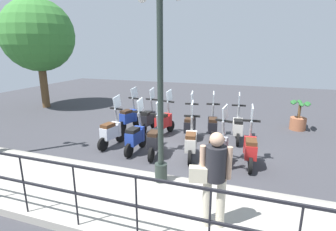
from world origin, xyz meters
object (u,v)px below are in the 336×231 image
(scooter_far_4, at_px, (148,119))
(tree_large, at_px, (38,36))
(scooter_near_2, at_px, (191,142))
(scooter_near_0, at_px, (250,148))
(scooter_far_1, at_px, (213,125))
(scooter_far_5, at_px, (129,117))
(scooter_near_5, at_px, (111,131))
(lamp_post_near, at_px, (160,96))
(scooter_near_3, at_px, (155,140))
(scooter_far_0, at_px, (238,127))
(pedestrian_with_bag, at_px, (214,173))
(scooter_far_2, at_px, (190,125))
(scooter_near_1, at_px, (219,148))
(scooter_near_4, at_px, (136,136))
(scooter_far_3, at_px, (164,121))
(potted_palm, at_px, (298,118))

(scooter_far_4, bearing_deg, tree_large, 77.37)
(tree_large, bearing_deg, scooter_near_2, -113.92)
(scooter_near_0, distance_m, scooter_far_1, 2.09)
(scooter_near_0, xyz_separation_m, scooter_far_1, (1.68, 1.24, 0.00))
(tree_large, bearing_deg, scooter_far_5, -109.14)
(scooter_near_5, bearing_deg, scooter_near_2, -83.24)
(scooter_far_5, bearing_deg, scooter_far_4, -75.02)
(lamp_post_near, relative_size, scooter_near_2, 2.74)
(scooter_near_2, height_order, scooter_near_3, same)
(scooter_far_0, bearing_deg, pedestrian_with_bag, 172.94)
(scooter_near_3, height_order, scooter_far_2, same)
(lamp_post_near, distance_m, scooter_near_0, 2.89)
(scooter_near_1, bearing_deg, scooter_far_0, 4.20)
(scooter_near_1, distance_m, scooter_near_4, 2.38)
(tree_large, height_order, scooter_far_2, tree_large)
(scooter_near_1, distance_m, scooter_far_4, 3.41)
(scooter_far_0, bearing_deg, lamp_post_near, 152.41)
(scooter_near_3, relative_size, scooter_near_5, 1.00)
(scooter_near_1, xyz_separation_m, scooter_far_2, (1.70, 1.18, 0.00))
(lamp_post_near, relative_size, scooter_far_3, 2.74)
(scooter_far_2, bearing_deg, scooter_far_1, -78.45)
(scooter_far_0, xyz_separation_m, scooter_far_5, (-0.01, 3.85, 0.00))
(scooter_far_3, height_order, scooter_far_4, same)
(lamp_post_near, relative_size, scooter_near_1, 2.74)
(scooter_far_0, distance_m, scooter_far_2, 1.52)
(lamp_post_near, xyz_separation_m, scooter_far_4, (3.45, 1.77, -1.53))
(scooter_near_5, height_order, scooter_far_5, same)
(scooter_near_1, relative_size, scooter_near_2, 1.00)
(scooter_near_4, height_order, scooter_far_3, same)
(potted_palm, xyz_separation_m, scooter_near_2, (-3.80, 3.08, 0.04))
(pedestrian_with_bag, relative_size, scooter_near_2, 1.03)
(lamp_post_near, relative_size, tree_large, 0.82)
(scooter_near_4, relative_size, scooter_far_4, 1.00)
(scooter_near_3, distance_m, scooter_near_5, 1.54)
(scooter_far_5, bearing_deg, pedestrian_with_bag, -125.70)
(scooter_near_3, height_order, scooter_near_4, same)
(scooter_near_0, distance_m, scooter_near_3, 2.51)
(scooter_far_1, bearing_deg, scooter_far_4, 77.77)
(scooter_near_1, xyz_separation_m, scooter_far_4, (1.98, 2.78, 0.00))
(scooter_near_2, bearing_deg, scooter_near_3, 88.00)
(pedestrian_with_bag, height_order, scooter_far_2, pedestrian_with_bag)
(scooter_near_2, height_order, scooter_far_2, same)
(scooter_near_3, xyz_separation_m, scooter_far_0, (1.93, -2.06, 0.00))
(potted_palm, bearing_deg, scooter_near_3, 134.20)
(scooter_near_0, height_order, scooter_far_4, same)
(pedestrian_with_bag, xyz_separation_m, scooter_far_5, (4.55, 3.82, -0.60))
(scooter_near_2, xyz_separation_m, scooter_near_3, (-0.15, 0.97, 0.00))
(scooter_near_1, relative_size, scooter_near_4, 1.00)
(potted_palm, relative_size, scooter_near_1, 0.69)
(scooter_near_4, height_order, scooter_far_5, same)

